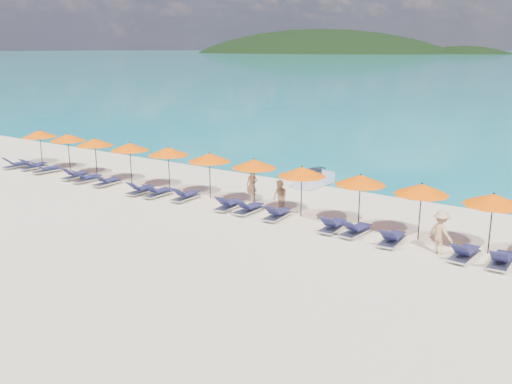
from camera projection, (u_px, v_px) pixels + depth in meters
The scene contains 35 objects.
ground at pixel (212, 237), 22.29m from camera, with size 1400.00×1400.00×0.00m, color beige.
headland_main at pixel (316, 89), 626.52m from camera, with size 374.00×242.00×126.50m.
headland_small at pixel (460, 91), 557.52m from camera, with size 162.00×126.00×85.50m.
jetski at pixel (314, 179), 30.40m from camera, with size 1.21×2.63×0.91m.
beachgoer_a at pixel (252, 185), 27.33m from camera, with size 0.57×0.37×1.56m, color tan.
beachgoer_b at pixel (280, 197), 25.22m from camera, with size 0.74×0.43×1.53m, color tan.
beachgoer_c at pixel (441, 232), 20.31m from camera, with size 1.05×0.49×1.62m, color tan.
umbrella_0 at pixel (40, 134), 35.11m from camera, with size 2.10×2.10×2.28m.
umbrella_1 at pixel (68, 137), 33.68m from camera, with size 2.10×2.10×2.28m.
umbrella_2 at pixel (95, 142), 32.06m from camera, with size 2.10×2.10×2.28m.
umbrella_3 at pixel (130, 147), 30.57m from camera, with size 2.10×2.10×2.28m.
umbrella_4 at pixel (168, 151), 29.22m from camera, with size 2.10×2.10×2.28m.
umbrella_5 at pixel (209, 157), 27.62m from camera, with size 2.10×2.10×2.28m.
umbrella_6 at pixel (254, 164), 26.16m from camera, with size 2.10×2.10×2.28m.
umbrella_7 at pixel (302, 171), 24.53m from camera, with size 2.10×2.10×2.28m.
umbrella_8 at pixel (360, 180), 23.00m from camera, with size 2.10×2.10×2.28m.
umbrella_9 at pixel (422, 189), 21.51m from camera, with size 2.10×2.10×2.28m.
umbrella_10 at pixel (493, 199), 20.04m from camera, with size 2.10×2.10×2.28m.
lounger_0 at pixel (17, 164), 34.83m from camera, with size 0.77×1.75×0.66m.
lounger_1 at pixel (33, 166), 34.45m from camera, with size 0.66×1.72×0.66m.
lounger_2 at pixel (46, 169), 33.49m from camera, with size 0.79×1.75×0.66m.
lounger_3 at pixel (75, 175), 31.97m from camera, with size 0.73×1.74×0.66m.
lounger_4 at pixel (87, 178), 31.24m from camera, with size 0.77×1.75×0.66m.
lounger_5 at pixel (107, 181), 30.46m from camera, with size 0.69×1.73×0.66m.
lounger_6 at pixel (141, 190), 28.71m from camera, with size 0.63×1.70×0.66m.
lounger_7 at pixel (158, 192), 28.21m from camera, with size 0.62×1.70×0.66m.
lounger_8 at pixel (185, 196), 27.54m from camera, with size 0.73×1.74×0.66m.
lounger_9 at pixel (229, 205), 26.01m from camera, with size 0.79×1.75×0.66m.
lounger_10 at pixel (249, 208), 25.43m from camera, with size 0.63×1.70×0.66m.
lounger_11 at pixel (277, 214), 24.56m from camera, with size 0.77×1.75×0.66m.
lounger_12 at pixel (333, 225), 22.98m from camera, with size 0.73×1.74×0.66m.
lounger_13 at pixel (356, 230), 22.44m from camera, with size 0.74×1.74×0.66m.
lounger_14 at pixel (392, 239), 21.42m from camera, with size 0.74×1.74×0.66m.
lounger_15 at pixel (465, 253), 19.91m from camera, with size 0.73×1.74×0.66m.
lounger_16 at pixel (501, 260), 19.27m from camera, with size 0.67×1.72×0.66m.
Camera 1 is at (13.65, -16.25, 7.25)m, focal length 40.00 mm.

